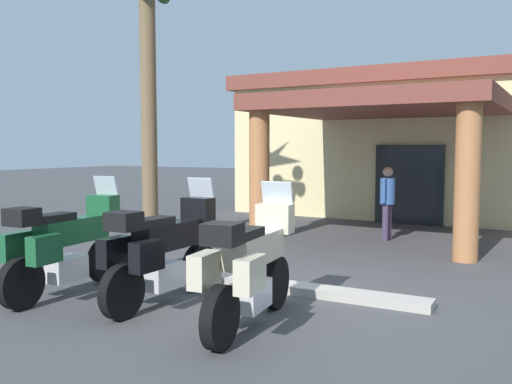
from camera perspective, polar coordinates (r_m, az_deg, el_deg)
The scene contains 8 objects.
ground_plane at distance 7.48m, azimuth 1.21°, elevation -11.12°, with size 80.00×80.00×0.00m, color #424244.
motel_building at distance 17.48m, azimuth 17.83°, elevation 4.87°, with size 11.56×10.55×4.24m.
motorcycle_green at distance 7.97m, azimuth -19.32°, elevation -5.25°, with size 0.72×2.21×1.61m.
motorcycle_black at distance 7.21m, azimuth -9.72°, elevation -6.07°, with size 0.71×2.21×1.61m.
motorcycle_cream at distance 6.20m, azimuth -0.63°, elevation -7.77°, with size 0.74×2.21×1.61m.
pedestrian at distance 12.27m, azimuth 13.54°, elevation -0.63°, with size 0.32×0.53×1.61m.
palm_tree_roadside at distance 12.26m, azimuth -11.23°, elevation 16.78°, with size 2.00×2.03×6.26m.
curb_strip at distance 8.40m, azimuth -4.01°, elevation -8.93°, with size 6.34×0.36×0.12m, color #ADA89E.
Camera 1 is at (3.27, -6.41, 2.03)m, focal length 38.35 mm.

